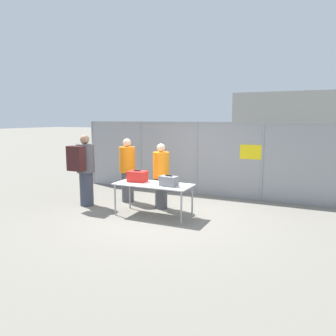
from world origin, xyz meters
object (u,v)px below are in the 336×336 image
inspection_table (153,186)px  security_worker_near (161,175)px  suitcase_grey (169,181)px  utility_trailer (228,176)px  security_worker_far (127,169)px  suitcase_red (137,176)px  traveler_hooded (84,167)px

inspection_table → security_worker_near: (-0.12, 0.66, 0.14)m
suitcase_grey → utility_trailer: size_ratio=0.10×
security_worker_far → utility_trailer: 3.60m
inspection_table → security_worker_near: size_ratio=1.10×
suitcase_grey → security_worker_near: bearing=126.8°
suitcase_red → utility_trailer: suitcase_red is taller
inspection_table → traveler_hooded: bearing=179.1°
security_worker_far → security_worker_near: bearing=144.4°
suitcase_grey → security_worker_near: (-0.55, 0.73, -0.02)m
suitcase_grey → security_worker_far: bearing=150.1°
security_worker_near → security_worker_far: 1.15m
traveler_hooded → security_worker_near: size_ratio=1.12×
utility_trailer → security_worker_near: bearing=-105.6°
suitcase_red → inspection_table: bearing=-10.2°
inspection_table → traveler_hooded: traveler_hooded is taller
suitcase_red → utility_trailer: 3.98m
traveler_hooded → utility_trailer: size_ratio=0.45×
utility_trailer → suitcase_red: bearing=-108.2°
traveler_hooded → security_worker_far: 1.15m
security_worker_near → suitcase_grey: bearing=141.3°
inspection_table → suitcase_grey: size_ratio=4.35×
suitcase_grey → security_worker_near: security_worker_near is taller
inspection_table → security_worker_far: bearing=144.5°
suitcase_grey → traveler_hooded: 2.44m
inspection_table → security_worker_far: (-1.25, 0.89, 0.19)m
traveler_hooded → utility_trailer: traveler_hooded is taller
suitcase_grey → security_worker_far: size_ratio=0.24×
suitcase_red → security_worker_far: bearing=134.0°
traveler_hooded → security_worker_near: (1.89, 0.62, -0.16)m
inspection_table → traveler_hooded: (-2.01, 0.03, 0.31)m
security_worker_far → suitcase_grey: bearing=126.2°
inspection_table → security_worker_near: security_worker_near is taller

